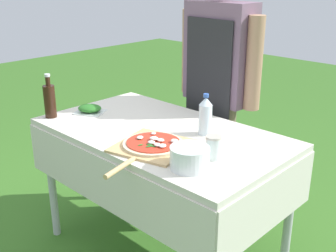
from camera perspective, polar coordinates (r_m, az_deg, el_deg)
ground_plane at (r=2.69m, az=-0.86°, el=-16.71°), size 12.00×12.00×0.00m
prep_table at (r=2.33m, az=-0.96°, el=-2.78°), size 1.40×0.81×0.80m
person_cook at (r=2.70m, az=6.83°, el=6.47°), size 0.62×0.22×1.65m
pizza_on_peel at (r=2.07m, az=-2.13°, el=-2.63°), size 0.42×0.58×0.05m
oil_bottle at (r=2.57m, az=-15.73°, el=3.38°), size 0.07×0.07×0.26m
water_bottle at (r=2.22m, az=5.09°, el=1.41°), size 0.07×0.07×0.22m
herb_container at (r=2.62m, az=-10.56°, el=2.31°), size 0.22×0.20×0.05m
mixing_tub at (r=1.85m, az=2.95°, el=-4.29°), size 0.18×0.18×0.10m
sauce_jar at (r=1.95m, az=6.15°, el=-3.07°), size 0.08×0.08×0.11m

